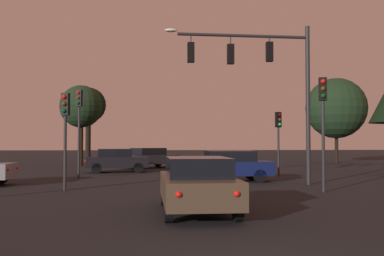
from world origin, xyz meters
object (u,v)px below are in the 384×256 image
car_nearside_lane (197,183)px  car_crossing_right (228,165)px  traffic_light_corner_right (79,116)px  car_far_lane (149,157)px  traffic_light_corner_left (323,111)px  car_parked_lot (116,160)px  tree_left_far (336,108)px  tree_center_horizon (81,107)px  tree_right_cluster (88,106)px  traffic_signal_mast_arm (264,72)px  traffic_light_far_side (65,121)px  traffic_light_median (279,130)px

car_nearside_lane → car_crossing_right: (2.47, 9.45, -0.00)m
traffic_light_corner_right → car_far_lane: 10.76m
traffic_light_corner_left → car_parked_lot: 15.46m
traffic_light_corner_right → car_parked_lot: size_ratio=1.14×
tree_left_far → tree_center_horizon: (-23.29, -3.46, -0.31)m
tree_center_horizon → car_nearside_lane: bearing=-74.1°
car_parked_lot → tree_center_horizon: tree_center_horizon is taller
traffic_light_corner_left → tree_right_cluster: bearing=115.2°
car_crossing_right → car_far_lane: (-3.95, 12.27, 0.00)m
tree_center_horizon → traffic_light_corner_right: bearing=-81.4°
car_far_lane → traffic_signal_mast_arm: bearing=-69.6°
traffic_light_far_side → traffic_light_corner_right: bearing=94.2°
car_nearside_lane → traffic_light_corner_left: bearing=40.1°
traffic_light_corner_left → tree_right_cluster: size_ratio=0.61×
traffic_signal_mast_arm → traffic_light_median: 6.64m
traffic_signal_mast_arm → tree_left_far: (12.32, 20.98, 0.03)m
tree_left_far → tree_right_cluster: bearing=171.5°
traffic_signal_mast_arm → traffic_light_corner_right: size_ratio=1.53×
traffic_light_corner_left → tree_left_far: (10.75, 23.97, 2.04)m
traffic_light_far_side → car_parked_lot: 11.16m
traffic_light_corner_left → car_parked_lot: size_ratio=1.06×
car_far_lane → car_parked_lot: size_ratio=1.08×
tree_center_horizon → traffic_signal_mast_arm: bearing=-58.0°
traffic_light_corner_left → car_crossing_right: traffic_light_corner_left is taller
traffic_light_far_side → tree_center_horizon: size_ratio=0.59×
traffic_light_median → car_nearside_lane: 14.70m
traffic_light_corner_right → car_nearside_lane: size_ratio=1.04×
traffic_signal_mast_arm → traffic_light_median: (2.31, 5.70, -2.50)m
car_parked_lot → tree_center_horizon: size_ratio=0.63×
car_far_lane → tree_center_horizon: tree_center_horizon is taller
traffic_light_far_side → tree_left_far: (20.87, 22.51, 2.40)m
car_far_lane → car_nearside_lane: bearing=-86.1°
traffic_light_median → car_far_lane: size_ratio=0.82×
traffic_signal_mast_arm → tree_right_cluster: bearing=114.9°
tree_right_cluster → traffic_light_median: bearing=-54.0°
car_parked_lot → traffic_light_median: bearing=-20.8°
car_nearside_lane → tree_center_horizon: 26.37m
traffic_light_corner_right → traffic_light_median: 11.38m
traffic_light_corner_right → tree_right_cluster: tree_right_cluster is taller
traffic_light_corner_right → traffic_light_median: size_ratio=1.28×
traffic_light_corner_left → traffic_light_far_side: bearing=171.8°
car_parked_lot → tree_left_far: size_ratio=0.52×
traffic_light_corner_right → tree_center_horizon: tree_center_horizon is taller
traffic_light_corner_left → tree_center_horizon: (-12.54, 20.51, 1.73)m
tree_left_far → car_crossing_right: bearing=-125.6°
traffic_signal_mast_arm → tree_left_far: tree_left_far is taller
traffic_light_far_side → tree_left_far: tree_left_far is taller
traffic_light_corner_right → car_crossing_right: (7.64, -2.49, -2.56)m
traffic_signal_mast_arm → car_far_lane: (-5.29, 14.19, -4.36)m
car_crossing_right → traffic_signal_mast_arm: bearing=-55.1°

